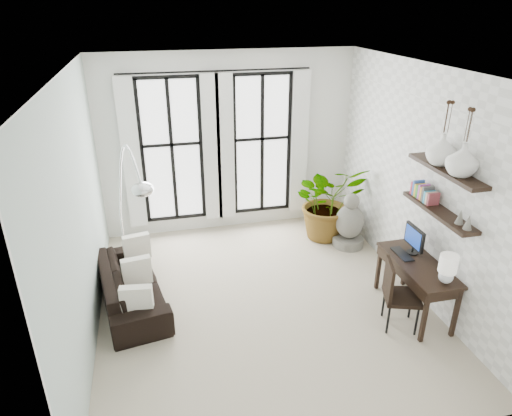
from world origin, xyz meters
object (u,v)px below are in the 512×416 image
object	(u,v)px
plant	(328,201)
desk_chair	(396,291)
arc_lamp	(128,178)
sofa	(131,285)
desk	(420,268)
buddha	(349,224)

from	to	relation	value
plant	desk_chair	world-z (taller)	plant
plant	arc_lamp	xyz separation A→B (m)	(-3.30, -0.72, 0.99)
desk_chair	arc_lamp	world-z (taller)	arc_lamp
sofa	plant	distance (m)	3.65
desk_chair	desk	bearing A→B (deg)	40.08
plant	sofa	bearing A→B (deg)	-159.90
plant	buddha	distance (m)	0.56
sofa	arc_lamp	world-z (taller)	arc_lamp
plant	desk	distance (m)	2.42
buddha	desk_chair	bearing A→B (deg)	-98.49
arc_lamp	buddha	distance (m)	3.79
arc_lamp	buddha	bearing A→B (deg)	4.91
plant	desk	bearing A→B (deg)	-81.93
arc_lamp	sofa	bearing A→B (deg)	-100.94
desk	arc_lamp	bearing A→B (deg)	155.27
sofa	desk	distance (m)	3.94
sofa	buddha	xyz separation A→B (m)	(3.66, 0.84, 0.12)
plant	buddha	world-z (taller)	plant
sofa	desk_chair	distance (m)	3.59
sofa	desk	world-z (taller)	desk
plant	arc_lamp	world-z (taller)	arc_lamp
desk	desk_chair	size ratio (longest dim) A/B	1.39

